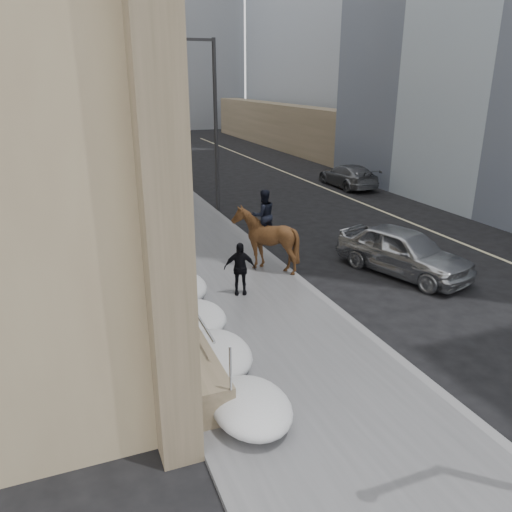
% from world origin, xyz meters
% --- Properties ---
extents(ground, '(140.00, 140.00, 0.00)m').
position_xyz_m(ground, '(0.00, 0.00, 0.00)').
color(ground, black).
rests_on(ground, ground).
extents(sidewalk, '(5.00, 80.00, 0.12)m').
position_xyz_m(sidewalk, '(0.00, 10.00, 0.06)').
color(sidewalk, '#535355').
rests_on(sidewalk, ground).
extents(curb, '(0.24, 80.00, 0.12)m').
position_xyz_m(curb, '(2.62, 10.00, 0.06)').
color(curb, slate).
rests_on(curb, ground).
extents(lane_line, '(0.15, 70.00, 0.01)m').
position_xyz_m(lane_line, '(10.50, 10.00, 0.01)').
color(lane_line, '#BFB78C').
rests_on(lane_line, ground).
extents(limestone_building, '(6.10, 44.00, 18.00)m').
position_xyz_m(limestone_building, '(-5.26, 19.96, 8.90)').
color(limestone_building, tan).
rests_on(limestone_building, ground).
extents(far_podium, '(2.00, 80.00, 4.00)m').
position_xyz_m(far_podium, '(15.50, 10.00, 2.00)').
color(far_podium, '#6D6146').
rests_on(far_podium, ground).
extents(bg_building_mid, '(30.00, 12.00, 28.00)m').
position_xyz_m(bg_building_mid, '(4.00, 60.00, 14.00)').
color(bg_building_mid, slate).
rests_on(bg_building_mid, ground).
extents(bg_building_far, '(24.00, 12.00, 20.00)m').
position_xyz_m(bg_building_far, '(-6.00, 72.00, 10.00)').
color(bg_building_far, gray).
rests_on(bg_building_far, ground).
extents(streetlight_mid, '(1.71, 0.24, 8.00)m').
position_xyz_m(streetlight_mid, '(2.74, 14.00, 4.58)').
color(streetlight_mid, '#2D2D30').
rests_on(streetlight_mid, ground).
extents(streetlight_far, '(1.71, 0.24, 8.00)m').
position_xyz_m(streetlight_far, '(2.74, 34.00, 4.58)').
color(streetlight_far, '#2D2D30').
rests_on(streetlight_far, ground).
extents(traffic_signal, '(4.10, 0.22, 6.00)m').
position_xyz_m(traffic_signal, '(2.07, 22.00, 4.00)').
color(traffic_signal, '#2D2D30').
rests_on(traffic_signal, ground).
extents(snow_bank, '(1.70, 18.10, 0.76)m').
position_xyz_m(snow_bank, '(-1.42, 8.11, 0.47)').
color(snow_bank, silver).
rests_on(snow_bank, sidewalk).
extents(mounted_horse_left, '(2.17, 2.96, 2.79)m').
position_xyz_m(mounted_horse_left, '(-1.76, 3.73, 1.30)').
color(mounted_horse_left, '#4A2916').
rests_on(mounted_horse_left, sidewalk).
extents(mounted_horse_right, '(1.78, 1.99, 2.73)m').
position_xyz_m(mounted_horse_right, '(1.88, 5.34, 1.28)').
color(mounted_horse_right, '#3F2512').
rests_on(mounted_horse_right, sidewalk).
extents(pedestrian, '(1.02, 0.65, 1.62)m').
position_xyz_m(pedestrian, '(0.40, 3.70, 0.93)').
color(pedestrian, black).
rests_on(pedestrian, sidewalk).
extents(car_silver, '(3.29, 5.07, 1.61)m').
position_xyz_m(car_silver, '(6.19, 3.53, 0.80)').
color(car_silver, '#A6A8AD').
rests_on(car_silver, ground).
extents(car_grey, '(1.95, 4.74, 1.37)m').
position_xyz_m(car_grey, '(11.94, 16.58, 0.69)').
color(car_grey, '#56585E').
rests_on(car_grey, ground).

